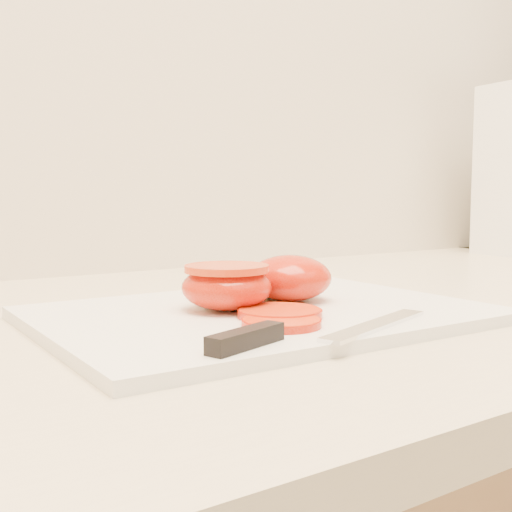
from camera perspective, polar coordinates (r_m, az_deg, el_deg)
cutting_board at (r=0.56m, az=0.58°, el=-5.21°), size 0.38×0.28×0.01m
tomato_half_dome at (r=0.60m, az=3.02°, el=-1.95°), size 0.08×0.08×0.04m
tomato_half_cut at (r=0.55m, az=-2.62°, el=-2.61°), size 0.08×0.08×0.04m
tomato_slice_0 at (r=0.52m, az=2.13°, el=-5.09°), size 0.07×0.07×0.01m
tomato_slice_1 at (r=0.48m, az=2.26°, el=-5.92°), size 0.06×0.06×0.01m
lettuce_leaf_0 at (r=0.64m, az=-1.25°, el=-2.39°), size 0.12×0.12×0.02m
knife at (r=0.44m, az=4.05°, el=-6.81°), size 0.22×0.06×0.01m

